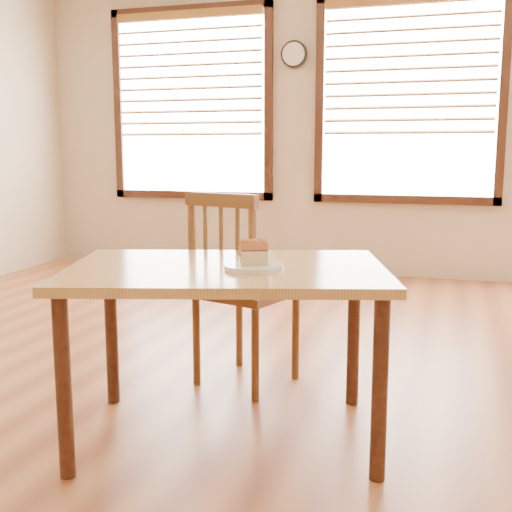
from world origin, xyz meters
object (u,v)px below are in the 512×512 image
(wall_clock, at_px, (294,54))
(cafe_chair_main, at_px, (241,288))
(cake_slice, at_px, (254,251))
(cafe_table_main, at_px, (227,287))
(plate, at_px, (254,267))

(wall_clock, distance_m, cafe_chair_main, 3.63)
(cake_slice, bearing_deg, cafe_chair_main, 90.67)
(cafe_table_main, xyz_separation_m, plate, (0.13, -0.03, 0.10))
(cafe_chair_main, bearing_deg, cafe_table_main, 120.73)
(cafe_chair_main, relative_size, cake_slice, 7.68)
(cafe_chair_main, bearing_deg, plate, 130.61)
(cafe_table_main, relative_size, cafe_chair_main, 1.46)
(plate, distance_m, cake_slice, 0.06)
(wall_clock, xyz_separation_m, plate, (0.80, -3.85, -1.39))
(cafe_chair_main, distance_m, cake_slice, 0.76)
(cafe_table_main, relative_size, cake_slice, 11.19)
(cafe_chair_main, height_order, cake_slice, cafe_chair_main)
(cafe_table_main, bearing_deg, plate, -30.26)
(plate, bearing_deg, cake_slice, -160.69)
(cafe_chair_main, relative_size, plate, 4.28)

